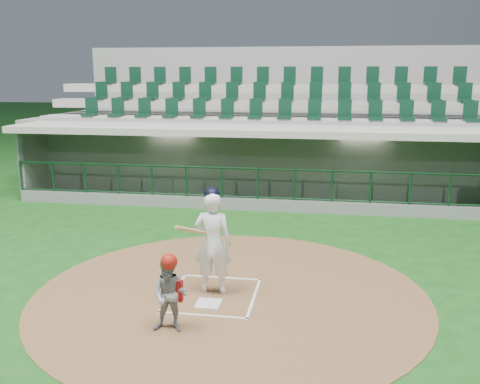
# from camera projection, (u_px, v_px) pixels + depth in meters

# --- Properties ---
(ground) EXTENTS (120.00, 120.00, 0.00)m
(ground) POSITION_uv_depth(u_px,v_px,m) (217.00, 289.00, 10.03)
(ground) COLOR #144614
(ground) RESTS_ON ground
(dirt_circle) EXTENTS (7.20, 7.20, 0.01)m
(dirt_circle) POSITION_uv_depth(u_px,v_px,m) (230.00, 294.00, 9.79)
(dirt_circle) COLOR brown
(dirt_circle) RESTS_ON ground
(home_plate) EXTENTS (0.43, 0.43, 0.02)m
(home_plate) POSITION_uv_depth(u_px,v_px,m) (208.00, 304.00, 9.35)
(home_plate) COLOR silver
(home_plate) RESTS_ON dirt_circle
(batter_box_chalk) EXTENTS (1.55, 1.80, 0.01)m
(batter_box_chalk) POSITION_uv_depth(u_px,v_px,m) (213.00, 295.00, 9.73)
(batter_box_chalk) COLOR white
(batter_box_chalk) RESTS_ON ground
(dugout_structure) EXTENTS (16.40, 3.70, 3.00)m
(dugout_structure) POSITION_uv_depth(u_px,v_px,m) (267.00, 168.00, 17.35)
(dugout_structure) COLOR slate
(dugout_structure) RESTS_ON ground
(seating_deck) EXTENTS (17.00, 6.72, 5.15)m
(seating_deck) POSITION_uv_depth(u_px,v_px,m) (275.00, 142.00, 20.22)
(seating_deck) COLOR gray
(seating_deck) RESTS_ON ground
(batter) EXTENTS (0.89, 0.88, 1.98)m
(batter) POSITION_uv_depth(u_px,v_px,m) (213.00, 241.00, 9.66)
(batter) COLOR white
(batter) RESTS_ON dirt_circle
(catcher) EXTENTS (0.59, 0.47, 1.27)m
(catcher) POSITION_uv_depth(u_px,v_px,m) (170.00, 293.00, 8.27)
(catcher) COLOR gray
(catcher) RESTS_ON dirt_circle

